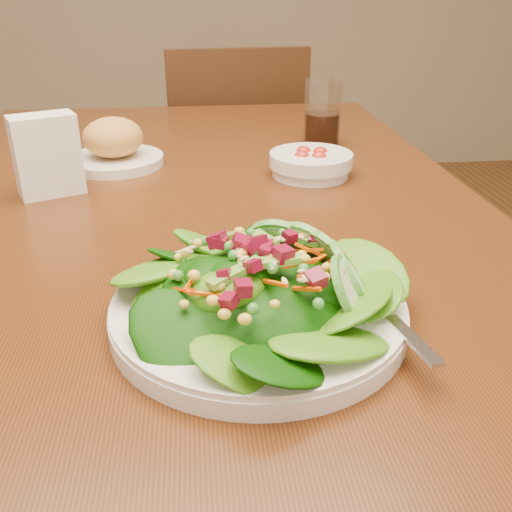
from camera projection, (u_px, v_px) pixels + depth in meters
name	position (u px, v px, depth m)	size (l,w,h in m)	color
dining_table	(190.00, 263.00, 0.90)	(0.90, 1.40, 0.75)	#4F2410
chair_far	(234.00, 183.00, 1.79)	(0.44, 0.45, 0.88)	black
salad_plate	(269.00, 293.00, 0.55)	(0.29, 0.29, 0.08)	white
bread_plate	(114.00, 146.00, 1.00)	(0.17, 0.17, 0.09)	white
tomato_bowl	(311.00, 163.00, 0.96)	(0.14, 0.14, 0.05)	white
drinking_glass	(322.00, 118.00, 1.12)	(0.07, 0.07, 0.13)	silver
napkin_holder	(46.00, 153.00, 0.86)	(0.11, 0.08, 0.12)	white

